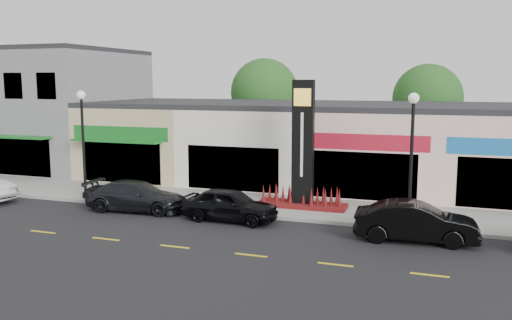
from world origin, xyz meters
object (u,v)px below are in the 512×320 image
(lamp_east_near, at_px, (412,146))
(car_dark_sedan, at_px, (137,196))
(car_black_sedan, at_px, (230,205))
(car_black_conv, at_px, (416,222))
(lamp_west_near, at_px, (83,133))
(pylon_sign, at_px, (303,163))

(lamp_east_near, bearing_deg, car_dark_sedan, -175.27)
(car_dark_sedan, bearing_deg, car_black_sedan, -98.07)
(car_black_conv, bearing_deg, lamp_west_near, 79.85)
(lamp_east_near, relative_size, pylon_sign, 0.91)
(lamp_west_near, relative_size, car_black_sedan, 1.28)
(car_dark_sedan, height_order, car_black_conv, car_black_conv)
(lamp_west_near, distance_m, car_black_sedan, 9.03)
(lamp_west_near, bearing_deg, car_dark_sedan, -15.65)
(car_dark_sedan, bearing_deg, lamp_west_near, 69.65)
(pylon_sign, bearing_deg, car_black_sedan, -129.73)
(pylon_sign, height_order, car_black_sedan, pylon_sign)
(pylon_sign, relative_size, car_dark_sedan, 1.24)
(car_black_sedan, bearing_deg, car_dark_sedan, 89.26)
(pylon_sign, bearing_deg, lamp_west_near, -171.23)
(lamp_west_near, height_order, car_dark_sedan, lamp_west_near)
(lamp_east_near, relative_size, car_black_conv, 1.19)
(car_black_conv, bearing_deg, car_black_sedan, 82.42)
(lamp_west_near, height_order, lamp_east_near, same)
(lamp_east_near, bearing_deg, car_black_conv, -78.82)
(lamp_east_near, height_order, car_black_sedan, lamp_east_near)
(lamp_west_near, relative_size, car_dark_sedan, 1.13)
(lamp_west_near, distance_m, car_black_conv, 16.69)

